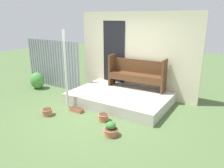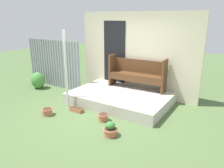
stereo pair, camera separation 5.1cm
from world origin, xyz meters
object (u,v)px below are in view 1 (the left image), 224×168
Objects in this scene: flower_pot_right at (111,130)px; shrub_by_fence at (37,81)px; support_post at (66,70)px; flower_pot_middle at (103,117)px; bench at (137,72)px; planter_box_rect at (77,110)px; flower_pot_left at (47,112)px.

shrub_by_fence is at bearing 160.70° from flower_pot_right.
flower_pot_middle is (1.33, -0.19, -0.96)m from support_post.
bench reaches higher than planter_box_rect.
bench is 3.10× the size of shrub_by_fence.
shrub_by_fence is at bearing -165.69° from bench.
support_post is at bearing 164.78° from planter_box_rect.
shrub_by_fence reaches higher than flower_pot_middle.
bench is (1.29, 1.72, -0.24)m from support_post.
shrub_by_fence reaches higher than flower_pot_right.
shrub_by_fence is (-3.39, 0.88, 0.19)m from flower_pot_middle.
support_post is 2.17m from flower_pot_right.
flower_pot_right is at bearing -20.12° from support_post.
flower_pot_middle is at bearing -7.99° from support_post.
flower_pot_middle is (1.41, 0.50, 0.00)m from flower_pot_left.
flower_pot_middle is at bearing -91.77° from bench.
support_post reaches higher than planter_box_rect.
planter_box_rect is at bearing -118.39° from bench.
planter_box_rect is at bearing 175.39° from flower_pot_middle.
flower_pot_middle is at bearing -14.54° from shrub_by_fence.
support_post reaches higher than flower_pot_middle.
bench is 3.55m from shrub_by_fence.
support_post is at bearing 159.88° from flower_pot_right.
flower_pot_left is 0.48× the size of shrub_by_fence.
planter_box_rect is (-1.43, 0.56, -0.08)m from flower_pot_right.
support_post is 1.10m from planter_box_rect.
support_post reaches higher than flower_pot_left.
bench is 2.04m from flower_pot_middle.
flower_pot_middle is at bearing -4.61° from planter_box_rect.
planter_box_rect is at bearing -18.01° from shrub_by_fence.
planter_box_rect is (-0.91, 0.07, -0.05)m from flower_pot_middle.
shrub_by_fence is at bearing 161.44° from support_post.
flower_pot_right reaches higher than flower_pot_left.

